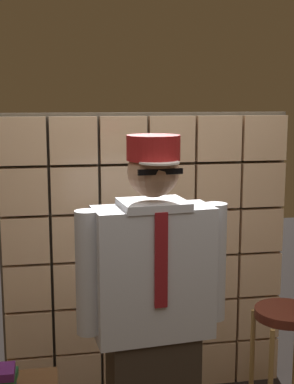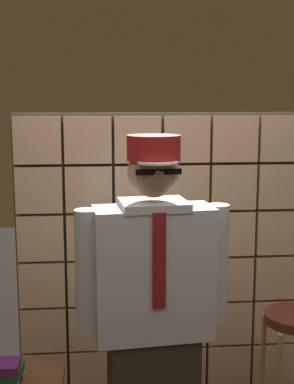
{
  "view_description": "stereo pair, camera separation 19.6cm",
  "coord_description": "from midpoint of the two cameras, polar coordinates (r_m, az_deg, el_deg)",
  "views": [
    {
      "loc": [
        -0.59,
        -1.96,
        1.89
      ],
      "look_at": [
        -0.19,
        0.3,
        1.49
      ],
      "focal_mm": 51.18,
      "sensor_mm": 36.0,
      "label": 1
    },
    {
      "loc": [
        -0.4,
        -1.99,
        1.89
      ],
      "look_at": [
        -0.19,
        0.3,
        1.49
      ],
      "focal_mm": 51.18,
      "sensor_mm": 36.0,
      "label": 2
    }
  ],
  "objects": [
    {
      "name": "glass_block_wall",
      "position": [
        3.49,
        -1.61,
        -6.8
      ],
      "size": [
        1.82,
        0.1,
        1.82
      ],
      "color": "#E0B78C",
      "rests_on": "ground"
    },
    {
      "name": "standing_person",
      "position": [
        2.51,
        -1.66,
        -13.26
      ],
      "size": [
        0.69,
        0.31,
        1.73
      ],
      "rotation": [
        0.0,
        0.0,
        0.1
      ],
      "color": "#382D23",
      "rests_on": "ground"
    },
    {
      "name": "bar_stool",
      "position": [
        3.15,
        12.41,
        -15.14
      ],
      "size": [
        0.34,
        0.34,
        0.76
      ],
      "color": "#592319",
      "rests_on": "ground"
    }
  ]
}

